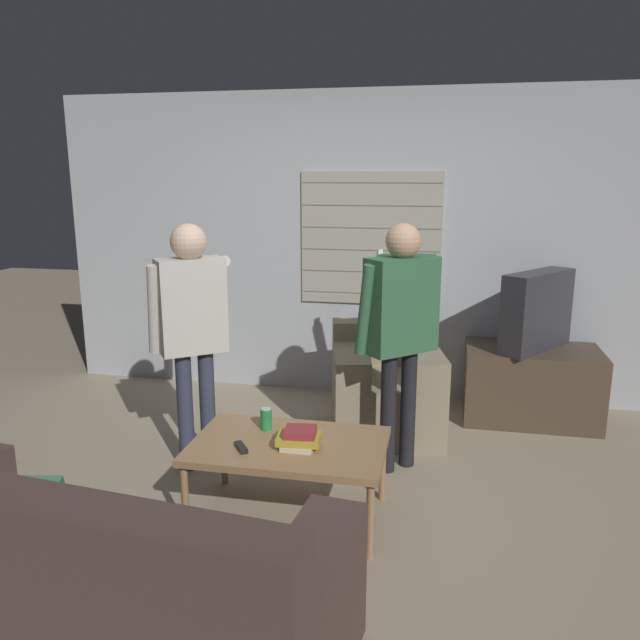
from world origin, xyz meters
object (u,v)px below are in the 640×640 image
(tv, at_px, (537,311))
(coffee_table, at_px, (289,449))
(armchair_beige, at_px, (385,387))
(spare_remote, at_px, (241,447))
(soda_can, at_px, (266,419))
(couch_blue, at_px, (83,589))
(book_stack, at_px, (299,438))
(person_right_standing, at_px, (400,316))
(person_left_standing, at_px, (192,317))

(tv, bearing_deg, coffee_table, -3.35)
(coffee_table, bearing_deg, armchair_beige, 73.29)
(tv, xyz_separation_m, spare_remote, (-1.71, -1.90, -0.41))
(coffee_table, height_order, spare_remote, spare_remote)
(soda_can, bearing_deg, armchair_beige, 64.17)
(couch_blue, bearing_deg, spare_remote, 80.63)
(couch_blue, relative_size, soda_can, 16.62)
(coffee_table, bearing_deg, book_stack, -33.70)
(couch_blue, relative_size, coffee_table, 1.98)
(coffee_table, bearing_deg, couch_blue, -113.94)
(tv, relative_size, soda_can, 5.50)
(couch_blue, bearing_deg, person_right_standing, 67.64)
(book_stack, bearing_deg, soda_can, 140.45)
(soda_can, bearing_deg, person_left_standing, 149.44)
(soda_can, bearing_deg, person_right_standing, 39.62)
(tv, xyz_separation_m, person_left_standing, (-2.23, -1.28, 0.14))
(coffee_table, xyz_separation_m, tv, (1.49, 1.77, 0.46))
(soda_can, bearing_deg, spare_remote, -100.83)
(spare_remote, bearing_deg, coffee_table, -4.17)
(coffee_table, height_order, soda_can, soda_can)
(couch_blue, distance_m, armchair_beige, 2.67)
(armchair_beige, bearing_deg, coffee_table, 61.26)
(couch_blue, xyz_separation_m, soda_can, (0.35, 1.33, 0.20))
(coffee_table, xyz_separation_m, spare_remote, (-0.23, -0.14, 0.05))
(person_right_standing, relative_size, soda_can, 12.63)
(tv, xyz_separation_m, soda_can, (-1.66, -1.61, -0.36))
(person_right_standing, height_order, spare_remote, person_right_standing)
(couch_blue, bearing_deg, tv, 62.22)
(person_left_standing, bearing_deg, soda_can, -67.62)
(book_stack, distance_m, soda_can, 0.31)
(tv, bearing_deg, person_left_standing, -23.48)
(book_stack, distance_m, spare_remote, 0.31)
(armchair_beige, xyz_separation_m, coffee_table, (-0.40, -1.33, 0.07))
(couch_blue, distance_m, spare_remote, 1.09)
(person_right_standing, xyz_separation_m, spare_remote, (-0.76, -0.87, -0.56))
(spare_remote, bearing_deg, couch_blue, -140.94)
(armchair_beige, xyz_separation_m, tv, (1.09, 0.43, 0.54))
(person_right_standing, bearing_deg, armchair_beige, 59.85)
(tv, height_order, spare_remote, tv)
(couch_blue, bearing_deg, coffee_table, 72.59)
(armchair_beige, bearing_deg, soda_can, 52.13)
(coffee_table, relative_size, spare_remote, 8.17)
(armchair_beige, distance_m, spare_remote, 1.60)
(armchair_beige, height_order, person_right_standing, person_right_standing)
(couch_blue, height_order, tv, tv)
(book_stack, xyz_separation_m, spare_remote, (-0.30, -0.09, -0.04))
(spare_remote, bearing_deg, book_stack, -18.65)
(armchair_beige, distance_m, tv, 1.29)
(armchair_beige, xyz_separation_m, soda_can, (-0.57, -1.18, 0.17))
(person_left_standing, xyz_separation_m, book_stack, (0.81, -0.54, -0.51))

